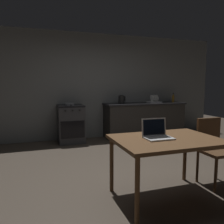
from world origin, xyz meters
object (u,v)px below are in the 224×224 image
Objects in this scene: stove_oven at (71,124)px; bottle at (173,98)px; electric_kettle at (121,99)px; dining_table at (166,144)px; frying_pan at (70,104)px; chair at (213,146)px; dish_rack at (154,101)px; laptop at (157,134)px.

stove_oven is 2.84m from bottle.
bottle reaches higher than electric_kettle.
stove_oven is 0.73× the size of dining_table.
stove_oven is at bearing 57.85° from frying_pan.
chair is 3.06m from dish_rack.
electric_kettle is 0.53× the size of frying_pan.
stove_oven reaches higher than dining_table.
dish_rack reaches higher than frying_pan.
chair is 2.82× the size of laptop.
bottle is (2.78, -0.05, 0.57)m from stove_oven.
bottle is at bearing -5.18° from dish_rack.
chair is at bearing -62.86° from stove_oven.
dish_rack is at bearing -0.00° from electric_kettle.
stove_oven is 2.63× the size of dish_rack.
frying_pan is (-0.57, 3.05, 0.13)m from laptop.
laptop is (0.55, -3.08, 0.34)m from stove_oven.
bottle reaches higher than dining_table.
dish_rack is at bearing 85.82° from chair.
bottle is (1.27, 2.90, 0.49)m from chair.
frying_pan is 1.19× the size of dish_rack.
dish_rack is at bearing 174.82° from bottle.
stove_oven is at bearing -179.94° from dish_rack.
chair is 2.23× the size of frying_pan.
dish_rack is (1.68, 3.08, 0.16)m from laptop.
dish_rack reaches higher than dining_table.
chair reaches higher than dining_table.
dining_table is at bearing -78.04° from stove_oven.
electric_kettle is at bearing 103.80° from chair.
bottle reaches higher than stove_oven.
stove_oven is 2.79× the size of laptop.
electric_kettle is at bearing 0.11° from stove_oven.
dish_rack reaches higher than laptop.
electric_kettle reaches higher than dining_table.
electric_kettle reaches higher than chair.
stove_oven is 3.15m from laptop.
frying_pan is (-0.68, 3.09, 0.25)m from dining_table.
dish_rack is (2.23, 0.00, 0.49)m from stove_oven.
bottle is at bearing -0.98° from stove_oven.
dish_rack is (0.72, 2.95, 0.42)m from chair.
electric_kettle is (1.29, 0.00, 0.55)m from stove_oven.
electric_kettle is at bearing 78.51° from dining_table.
frying_pan is at bearing 89.21° from laptop.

